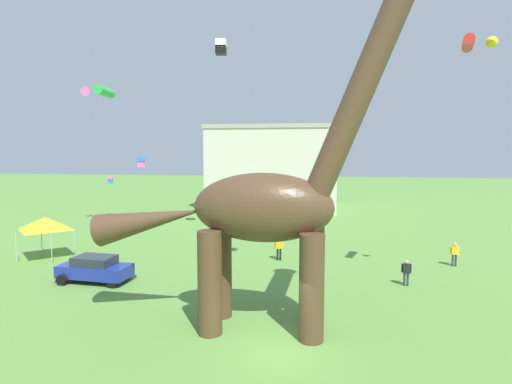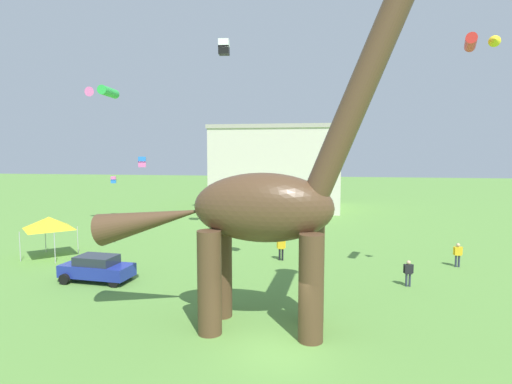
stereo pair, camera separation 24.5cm
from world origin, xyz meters
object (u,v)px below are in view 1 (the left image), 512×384
Objects in this scene: person_near_flyer at (216,267)px; kite_drifting at (473,43)px; kite_mid_left at (141,162)px; kite_apex at (110,180)px; parked_sedan_left at (95,269)px; kite_near_high at (221,47)px; person_vendor_side at (455,252)px; dinosaur_sculpture at (261,207)px; person_watching_child at (406,270)px; person_photographer at (279,246)px; festival_canopy_tent at (45,223)px; kite_mid_right at (101,92)px.

kite_drifting is (13.61, -0.31, 12.26)m from person_near_flyer.
person_near_flyer is 18.32m from kite_drifting.
kite_apex is (-7.05, 10.12, -1.59)m from kite_mid_left.
kite_near_high is (4.55, 13.26, 15.77)m from parked_sedan_left.
person_vendor_side is at bearing 76.87° from kite_drifting.
parked_sedan_left is at bearing 136.82° from dinosaur_sculpture.
kite_apex is (-23.23, 6.14, -7.59)m from kite_drifting.
person_watching_child is (7.40, 6.94, -4.37)m from dinosaur_sculpture.
person_photographer is 16.88m from festival_canopy_tent.
person_photographer is 1.12× the size of person_watching_child.
kite_near_high is at bearing 142.42° from kite_drifting.
kite_mid_left is 12.44m from kite_apex.
dinosaur_sculpture is at bearing -150.26° from kite_drifting.
dinosaur_sculpture is 22.19m from kite_near_high.
festival_canopy_tent is (-13.48, 3.47, 1.64)m from person_near_flyer.
festival_canopy_tent is 2.50× the size of kite_near_high.
person_near_flyer is at bearing -78.34° from kite_near_high.
kite_apex reaches higher than person_watching_child.
person_near_flyer is 12.18m from kite_apex.
parked_sedan_left is 2.86× the size of person_watching_child.
dinosaur_sculpture is 7.22× the size of kite_drifting.
kite_drifting is at bearing 13.83° from kite_mid_left.
festival_canopy_tent is (-17.07, 9.51, -2.75)m from dinosaur_sculpture.
kite_mid_right is at bearing 113.34° from dinosaur_sculpture.
person_watching_child is 1.20× the size of kite_near_high.
person_vendor_side is 0.80× the size of kite_drifting.
dinosaur_sculpture is 8.60× the size of person_photographer.
kite_apex is (3.86, 2.36, 3.03)m from festival_canopy_tent.
person_watching_child is at bearing -5.98° from festival_canopy_tent.
person_watching_child reaches higher than person_near_flyer.
person_near_flyer is 0.93× the size of person_vendor_side.
festival_canopy_tent is at bearing -111.59° from person_near_flyer.
kite_near_high is (-6.08, 18.12, 11.28)m from dinosaur_sculpture.
kite_drifting is (10.41, -5.81, 12.14)m from person_photographer.
person_vendor_side reaches higher than person_near_flyer.
dinosaur_sculpture is 3.38× the size of parked_sedan_left.
festival_canopy_tent reaches higher than person_near_flyer.
kite_near_high is (-2.49, 12.09, 15.67)m from person_near_flyer.
festival_canopy_tent is 29.34m from kite_drifting.
kite_drifting is at bearing 59.94° from person_photographer.
festival_canopy_tent is 14.17m from kite_mid_left.
kite_mid_right is 32.44m from kite_drifting.
person_near_flyer is 8.01m from kite_mid_left.
person_vendor_side is at bearing 4.57° from festival_canopy_tent.
kite_mid_right is (-26.10, 13.87, 12.59)m from person_watching_child.
parked_sedan_left is at bearing -69.80° from kite_apex.
festival_canopy_tent reaches higher than parked_sedan_left.
person_watching_child is (7.78, -4.59, -0.11)m from person_photographer.
kite_near_high is 20.60m from kite_drifting.
person_photographer is 0.84× the size of kite_drifting.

